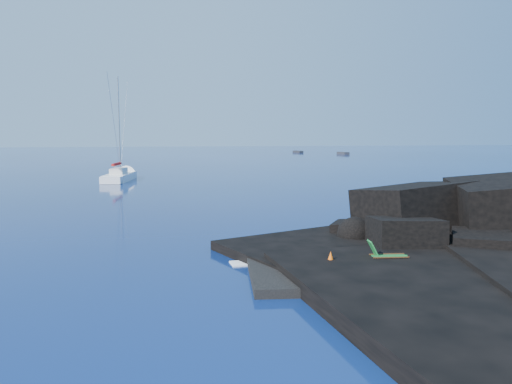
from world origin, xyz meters
TOP-DOWN VIEW (x-y plane):
  - ground at (0.00, 0.00)m, footprint 400.00×400.00m
  - headland at (13.00, 3.00)m, footprint 24.00×24.00m
  - beach at (4.50, 0.50)m, footprint 9.08×6.86m
  - surf_foam at (5.00, 5.00)m, footprint 10.00×8.00m
  - sailboat at (-8.61, 43.78)m, footprint 4.21×12.22m
  - deck_chair at (6.05, 0.45)m, footprint 1.61×0.83m
  - towel at (6.27, 2.11)m, footprint 1.92×1.10m
  - sunbather at (6.27, 2.11)m, footprint 1.78×0.67m
  - marker_cone at (3.53, 0.47)m, footprint 0.44×0.44m
  - distant_boat_a at (35.30, 125.07)m, footprint 2.31×4.42m
  - distant_boat_b at (44.34, 111.42)m, footprint 2.05×4.95m

SIDE VIEW (x-z plane):
  - ground at x=0.00m, z-range 0.00..0.00m
  - headland at x=13.00m, z-range -1.80..1.80m
  - beach at x=4.50m, z-range -0.35..0.35m
  - surf_foam at x=5.00m, z-range -0.03..0.03m
  - sailboat at x=-8.61m, z-range -6.28..6.28m
  - distant_boat_a at x=35.30m, z-range -0.28..0.28m
  - distant_boat_b at x=44.34m, z-range -0.32..0.32m
  - towel at x=6.27m, z-range 0.35..0.40m
  - sunbather at x=6.27m, z-range 0.40..0.64m
  - marker_cone at x=3.53m, z-range 0.35..0.97m
  - deck_chair at x=6.05m, z-range 0.35..1.41m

